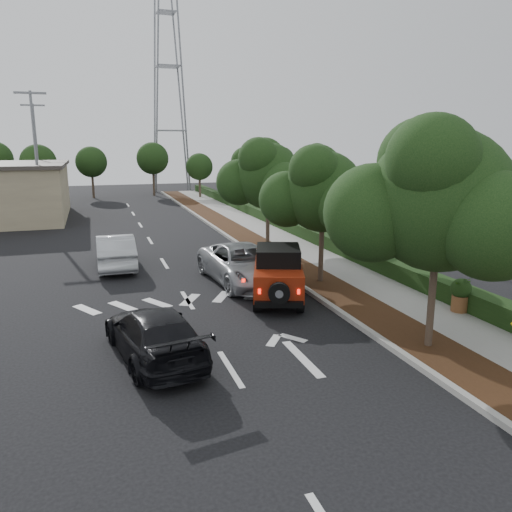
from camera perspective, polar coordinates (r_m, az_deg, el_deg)
name	(u,v)px	position (r m, az deg, el deg)	size (l,w,h in m)	color
ground	(230,369)	(13.08, -2.96, -12.75)	(120.00, 120.00, 0.00)	black
curb	(256,255)	(25.24, -0.05, 0.08)	(0.20, 70.00, 0.15)	#9E9B93
planting_strip	(274,254)	(25.56, 2.08, 0.20)	(1.80, 70.00, 0.12)	black
sidewalk	(308,252)	(26.27, 5.97, 0.49)	(2.00, 70.00, 0.12)	gray
hedge	(332,244)	(26.79, 8.73, 1.39)	(0.80, 70.00, 0.80)	black
transmission_tower	(172,191)	(60.35, -9.52, 7.29)	(7.00, 4.00, 28.00)	slate
street_tree_near	(428,349)	(15.01, 19.02, -9.99)	(3.80, 3.80, 5.92)	black
street_tree_mid	(320,283)	(20.66, 7.35, -3.13)	(3.20, 3.20, 5.32)	black
street_tree_far	(268,251)	(26.49, 1.33, 0.53)	(3.40, 3.40, 5.62)	black
light_pole_a	(43,225)	(37.98, -23.19, 3.25)	(2.00, 0.22, 9.00)	slate
light_pole_b	(42,206)	(49.92, -23.25, 5.30)	(2.00, 0.22, 9.00)	slate
red_jeep	(278,273)	(18.18, 2.54, -2.00)	(2.77, 4.00, 1.96)	black
silver_suv_ahead	(244,264)	(20.42, -1.40, -0.96)	(2.58, 5.60, 1.56)	#95979C
black_suv_oncoming	(154,334)	(13.69, -11.56, -8.70)	(1.91, 4.69, 1.36)	black
silver_sedan_oncoming	(116,251)	(23.78, -15.75, 0.53)	(1.65, 4.72, 1.55)	#B4B7BC
parked_suv	(23,218)	(37.57, -25.08, 4.00)	(1.56, 3.87, 1.32)	#B9BCC1
terracotta_planter	(461,292)	(17.98, 22.36, -3.78)	(0.68, 0.68, 1.19)	brown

